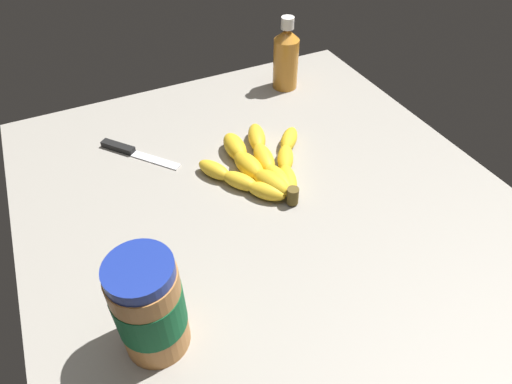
% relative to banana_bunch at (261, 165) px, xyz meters
% --- Properties ---
extents(ground_plane, '(0.90, 0.80, 0.05)m').
position_rel_banana_bunch_xyz_m(ground_plane, '(-0.08, 0.02, -0.04)').
color(ground_plane, gray).
extents(banana_bunch, '(0.23, 0.23, 0.04)m').
position_rel_banana_bunch_xyz_m(banana_bunch, '(0.00, 0.00, 0.00)').
color(banana_bunch, yellow).
rests_on(banana_bunch, ground_plane).
extents(peanut_butter_jar, '(0.08, 0.08, 0.15)m').
position_rel_banana_bunch_xyz_m(peanut_butter_jar, '(-0.24, 0.26, 0.06)').
color(peanut_butter_jar, '#B27238').
rests_on(peanut_butter_jar, ground_plane).
extents(honey_bottle, '(0.06, 0.06, 0.16)m').
position_rel_banana_bunch_xyz_m(honey_bottle, '(0.25, -0.18, 0.06)').
color(honey_bottle, orange).
rests_on(honey_bottle, ground_plane).
extents(butter_knife, '(0.14, 0.12, 0.01)m').
position_rel_banana_bunch_xyz_m(butter_knife, '(0.15, 0.20, -0.01)').
color(butter_knife, silver).
rests_on(butter_knife, ground_plane).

